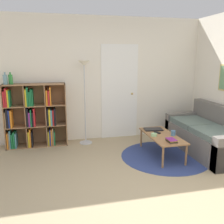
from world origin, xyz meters
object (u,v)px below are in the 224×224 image
couch (209,136)px  bookshelf (33,117)px  bottle_left (5,79)px  bowl (154,135)px  floor_lamp (84,79)px  bottle_middle (11,79)px  coffee_table (162,137)px  laptop (153,129)px  cup (173,133)px

couch → bookshelf: bearing=161.8°
bottle_left → bowl: bearing=-22.7°
floor_lamp → bottle_middle: size_ratio=7.48×
coffee_table → bottle_middle: size_ratio=4.87×
laptop → bottle_middle: bottle_middle is taller
bottle_middle → coffee_table: bearing=-22.0°
floor_lamp → bottle_left: (-1.49, 0.07, 0.02)m
coffee_table → bowl: bearing=-171.9°
bowl → bottle_left: bottle_left is taller
floor_lamp → laptop: floor_lamp is taller
bookshelf → floor_lamp: bearing=-4.7°
bowl → coffee_table: bearing=8.1°
bowl → cup: (0.35, -0.05, 0.02)m
cup → bottle_middle: (-2.84, 1.15, 0.92)m
coffee_table → bottle_middle: bearing=158.0°
bookshelf → bottle_left: 0.88m
bookshelf → laptop: (2.27, -0.72, -0.21)m
bottle_left → bookshelf: bearing=1.5°
floor_lamp → coffee_table: bearing=-37.9°
couch → bottle_left: bearing=164.1°
floor_lamp → coffee_table: size_ratio=1.54×
floor_lamp → bottle_middle: floor_lamp is taller
coffee_table → bottle_left: bearing=159.0°
bottle_left → bottle_middle: bottle_left is taller
cup → bottle_left: (-2.94, 1.13, 0.93)m
bookshelf → floor_lamp: 1.27m
bowl → bottle_middle: bottle_middle is taller
coffee_table → bottle_middle: 3.04m
bowl → bottle_left: (-2.59, 1.08, 0.95)m
coffee_table → bottle_left: (-2.75, 1.06, 1.01)m
bowl → bottle_middle: bearing=156.2°
laptop → bottle_middle: bearing=164.6°
bowl → bookshelf: bearing=152.8°
floor_lamp → cup: bearing=-36.2°
cup → floor_lamp: bearing=143.8°
bottle_left → bottle_middle: 0.09m
bookshelf → bottle_left: (-0.46, -0.01, 0.75)m
bookshelf → floor_lamp: floor_lamp is taller
bookshelf → couch: 3.46m
bookshelf → cup: size_ratio=14.01×
laptop → floor_lamp: bearing=152.9°
laptop → bottle_left: (-2.73, 0.71, 0.96)m
bottle_middle → bookshelf: bearing=-1.0°
cup → bottle_left: bearing=158.9°
coffee_table → bowl: 0.18m
floor_lamp → bottle_middle: 1.40m
bookshelf → bottle_left: size_ratio=5.48×
coffee_table → cup: bearing=-21.7°
coffee_table → bowl: bowl is taller
coffee_table → cup: 0.21m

